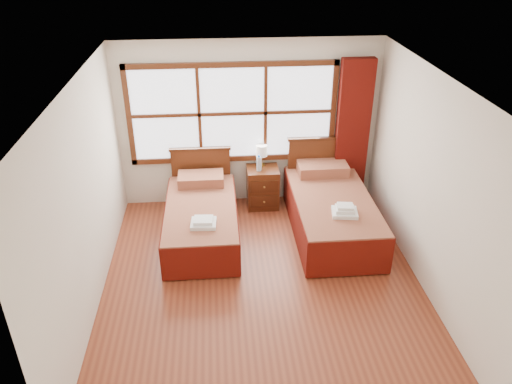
{
  "coord_description": "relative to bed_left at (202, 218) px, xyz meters",
  "views": [
    {
      "loc": [
        -0.51,
        -4.97,
        4.06
      ],
      "look_at": [
        -0.02,
        0.7,
        0.96
      ],
      "focal_mm": 35.0,
      "sensor_mm": 36.0,
      "label": 1
    }
  ],
  "objects": [
    {
      "name": "wall_right",
      "position": [
        2.77,
        -1.2,
        1.0
      ],
      "size": [
        0.0,
        4.5,
        4.5
      ],
      "primitive_type": "plane",
      "rotation": [
        1.57,
        0.0,
        -1.57
      ],
      "color": "silver",
      "rests_on": "floor"
    },
    {
      "name": "bottle_far",
      "position": [
        0.89,
        0.74,
        0.47
      ],
      "size": [
        0.07,
        0.07,
        0.26
      ],
      "color": "#A9C6DA",
      "rests_on": "nightstand"
    },
    {
      "name": "wall_left",
      "position": [
        -1.23,
        -1.2,
        1.0
      ],
      "size": [
        0.0,
        4.5,
        4.5
      ],
      "primitive_type": "plane",
      "rotation": [
        1.57,
        0.0,
        1.57
      ],
      "color": "silver",
      "rests_on": "floor"
    },
    {
      "name": "towels_right",
      "position": [
        1.94,
        -0.54,
        0.34
      ],
      "size": [
        0.37,
        0.34,
        0.14
      ],
      "rotation": [
        0.0,
        0.0,
        -0.14
      ],
      "color": "white",
      "rests_on": "bed_right"
    },
    {
      "name": "bed_right",
      "position": [
        1.89,
        -0.0,
        0.03
      ],
      "size": [
        1.12,
        2.17,
        1.09
      ],
      "color": "#3F1D0D",
      "rests_on": "floor"
    },
    {
      "name": "towels_left",
      "position": [
        0.05,
        -0.56,
        0.27
      ],
      "size": [
        0.35,
        0.31,
        0.1
      ],
      "rotation": [
        0.0,
        0.0,
        -0.06
      ],
      "color": "white",
      "rests_on": "bed_left"
    },
    {
      "name": "wall_back",
      "position": [
        0.77,
        1.05,
        1.0
      ],
      "size": [
        4.0,
        0.0,
        4.0
      ],
      "primitive_type": "plane",
      "rotation": [
        1.57,
        0.0,
        0.0
      ],
      "color": "silver",
      "rests_on": "floor"
    },
    {
      "name": "floor",
      "position": [
        0.77,
        -1.2,
        -0.3
      ],
      "size": [
        4.5,
        4.5,
        0.0
      ],
      "primitive_type": "plane",
      "color": "brown",
      "rests_on": "ground"
    },
    {
      "name": "ceiling",
      "position": [
        0.77,
        -1.2,
        2.3
      ],
      "size": [
        4.5,
        4.5,
        0.0
      ],
      "primitive_type": "plane",
      "rotation": [
        3.14,
        0.0,
        0.0
      ],
      "color": "white",
      "rests_on": "wall_back"
    },
    {
      "name": "curtain",
      "position": [
        2.37,
        0.91,
        0.87
      ],
      "size": [
        0.5,
        0.16,
        2.3
      ],
      "primitive_type": "cube",
      "color": "#580E08",
      "rests_on": "wall_back"
    },
    {
      "name": "lamp",
      "position": [
        0.96,
        0.93,
        0.6
      ],
      "size": [
        0.18,
        0.18,
        0.34
      ],
      "color": "gold",
      "rests_on": "nightstand"
    },
    {
      "name": "bed_left",
      "position": [
        0.0,
        0.0,
        0.0
      ],
      "size": [
        1.02,
        2.04,
        0.98
      ],
      "color": "#3F1D0D",
      "rests_on": "floor"
    },
    {
      "name": "bottle_near",
      "position": [
        0.91,
        0.77,
        0.46
      ],
      "size": [
        0.06,
        0.06,
        0.23
      ],
      "color": "#A9C6DA",
      "rests_on": "nightstand"
    },
    {
      "name": "window",
      "position": [
        0.52,
        1.01,
        1.2
      ],
      "size": [
        3.16,
        0.06,
        1.56
      ],
      "color": "white",
      "rests_on": "wall_back"
    },
    {
      "name": "nightstand",
      "position": [
        0.96,
        0.8,
        0.03
      ],
      "size": [
        0.49,
        0.48,
        0.65
      ],
      "color": "#4F2411",
      "rests_on": "floor"
    }
  ]
}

